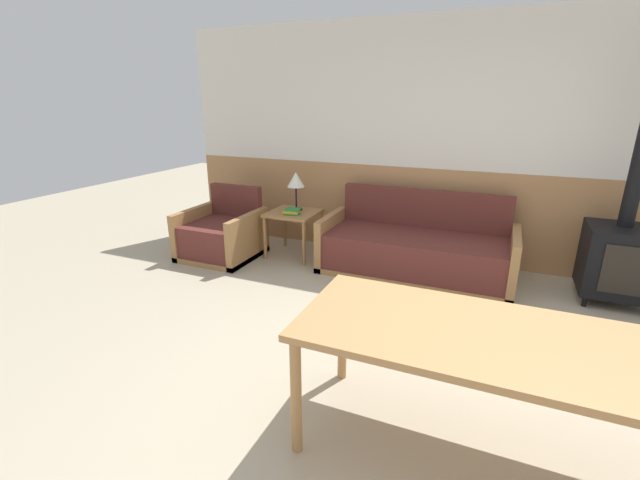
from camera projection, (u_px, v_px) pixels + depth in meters
The scene contains 9 objects.
ground_plane at pixel (422, 397), 2.78m from camera, with size 16.00×16.00×0.00m, color #B2A58C.
wall_back at pixel (476, 146), 4.65m from camera, with size 7.20×0.06×2.70m.
couch at pixel (415, 250), 4.67m from camera, with size 2.04×0.85×0.87m.
armchair at pixel (222, 236), 5.19m from camera, with size 0.85×0.83×0.82m.
side_table at pixel (293, 219), 5.16m from camera, with size 0.57×0.57×0.55m.
table_lamp at pixel (296, 181), 5.11m from camera, with size 0.21×0.21×0.46m.
book_stack at pixel (292, 211), 5.02m from camera, with size 0.21×0.19×0.07m.
dining_table at pixel (500, 349), 2.11m from camera, with size 2.03×0.83×0.74m.
wood_stove at pixel (622, 246), 3.93m from camera, with size 0.59×0.55×2.40m.
Camera 1 is at (0.30, -2.39, 1.86)m, focal length 24.00 mm.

